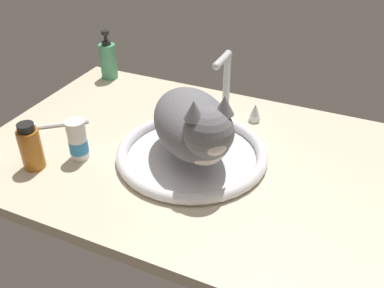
# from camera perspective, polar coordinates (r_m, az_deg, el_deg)

# --- Properties ---
(countertop) EXTENTS (1.17, 0.71, 0.03)m
(countertop) POSITION_cam_1_polar(r_m,az_deg,el_deg) (1.07, 2.39, -2.47)
(countertop) COLOR beige
(countertop) RESTS_ON ground
(sink_basin) EXTENTS (0.37, 0.37, 0.03)m
(sink_basin) POSITION_cam_1_polar(r_m,az_deg,el_deg) (1.05, -0.00, -1.26)
(sink_basin) COLOR white
(sink_basin) RESTS_ON countertop
(faucet) EXTENTS (0.21, 0.12, 0.20)m
(faucet) POSITION_cam_1_polar(r_m,az_deg,el_deg) (1.20, 4.45, 7.01)
(faucet) COLOR silver
(faucet) RESTS_ON countertop
(cat) EXTENTS (0.31, 0.32, 0.19)m
(cat) POSITION_cam_1_polar(r_m,az_deg,el_deg) (0.98, 0.44, 2.42)
(cat) COLOR slate
(cat) RESTS_ON sink_basin
(amber_bottle) EXTENTS (0.05, 0.05, 0.12)m
(amber_bottle) POSITION_cam_1_polar(r_m,az_deg,el_deg) (1.07, -20.76, -0.40)
(amber_bottle) COLOR #B2661E
(amber_bottle) RESTS_ON countertop
(pill_bottle) EXTENTS (0.05, 0.05, 0.10)m
(pill_bottle) POSITION_cam_1_polar(r_m,az_deg,el_deg) (1.07, -15.01, 0.37)
(pill_bottle) COLOR white
(pill_bottle) RESTS_ON countertop
(soap_pump_bottle) EXTENTS (0.05, 0.05, 0.16)m
(soap_pump_bottle) POSITION_cam_1_polar(r_m,az_deg,el_deg) (1.47, -11.13, 10.94)
(soap_pump_bottle) COLOR #4C9E70
(soap_pump_bottle) RESTS_ON countertop
(toothbrush) EXTENTS (0.14, 0.11, 0.02)m
(toothbrush) POSITION_cam_1_polar(r_m,az_deg,el_deg) (1.24, -17.65, 2.49)
(toothbrush) COLOR silver
(toothbrush) RESTS_ON countertop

